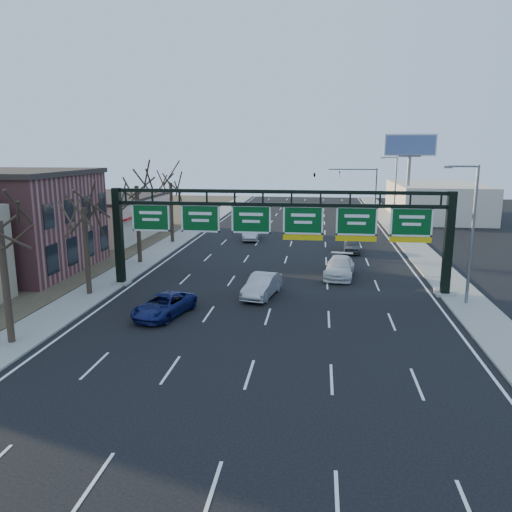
# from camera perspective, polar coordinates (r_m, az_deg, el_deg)

# --- Properties ---
(ground) EXTENTS (160.00, 160.00, 0.00)m
(ground) POSITION_cam_1_polar(r_m,az_deg,el_deg) (28.60, 0.94, -8.22)
(ground) COLOR black
(ground) RESTS_ON ground
(sidewalk_left) EXTENTS (3.00, 120.00, 0.12)m
(sidewalk_left) POSITION_cam_1_polar(r_m,az_deg,el_deg) (50.22, -11.14, 0.54)
(sidewalk_left) COLOR gray
(sidewalk_left) RESTS_ON ground
(sidewalk_right) EXTENTS (3.00, 120.00, 0.12)m
(sidewalk_right) POSITION_cam_1_polar(r_m,az_deg,el_deg) (48.70, 18.80, -0.25)
(sidewalk_right) COLOR gray
(sidewalk_right) RESTS_ON ground
(dirt_strip_left) EXTENTS (21.00, 120.00, 0.06)m
(dirt_strip_left) POSITION_cam_1_polar(r_m,az_deg,el_deg) (55.28, -23.23, 0.79)
(dirt_strip_left) COLOR #473D2B
(dirt_strip_left) RESTS_ON ground
(lane_markings) EXTENTS (21.60, 120.00, 0.01)m
(lane_markings) POSITION_cam_1_polar(r_m,az_deg,el_deg) (47.79, 3.60, 0.09)
(lane_markings) COLOR white
(lane_markings) RESTS_ON ground
(sign_gantry) EXTENTS (24.60, 1.20, 7.20)m
(sign_gantry) POSITION_cam_1_polar(r_m,az_deg,el_deg) (35.17, 2.67, 3.42)
(sign_gantry) COLOR black
(sign_gantry) RESTS_ON ground
(brick_block) EXTENTS (10.40, 12.40, 8.30)m
(brick_block) POSITION_cam_1_polar(r_m,az_deg,el_deg) (45.26, -25.53, 3.60)
(brick_block) COLOR #904E4F
(brick_block) RESTS_ON ground
(cream_strip) EXTENTS (10.90, 18.40, 4.70)m
(cream_strip) POSITION_cam_1_polar(r_m,az_deg,el_deg) (61.25, -16.33, 4.52)
(cream_strip) COLOR beige
(cream_strip) RESTS_ON ground
(building_right_distant) EXTENTS (12.00, 20.00, 5.00)m
(building_right_distant) POSITION_cam_1_polar(r_m,az_deg,el_deg) (78.88, 19.85, 5.98)
(building_right_distant) COLOR beige
(building_right_distant) RESTS_ON ground
(tree_gantry) EXTENTS (3.60, 3.60, 8.48)m
(tree_gantry) POSITION_cam_1_polar(r_m,az_deg,el_deg) (35.47, -19.24, 6.88)
(tree_gantry) COLOR #30231B
(tree_gantry) RESTS_ON sidewalk_left
(tree_mid) EXTENTS (3.60, 3.60, 9.24)m
(tree_mid) POSITION_cam_1_polar(r_m,az_deg,el_deg) (44.58, -13.58, 9.10)
(tree_mid) COLOR #30231B
(tree_mid) RESTS_ON sidewalk_left
(tree_far) EXTENTS (3.60, 3.60, 8.86)m
(tree_far) POSITION_cam_1_polar(r_m,az_deg,el_deg) (54.06, -9.78, 9.34)
(tree_far) COLOR #30231B
(tree_far) RESTS_ON sidewalk_left
(streetlight_near) EXTENTS (2.15, 0.22, 9.00)m
(streetlight_near) POSITION_cam_1_polar(r_m,az_deg,el_deg) (34.36, 23.33, 3.00)
(streetlight_near) COLOR slate
(streetlight_near) RESTS_ON sidewalk_right
(streetlight_far) EXTENTS (2.15, 0.22, 9.00)m
(streetlight_far) POSITION_cam_1_polar(r_m,az_deg,el_deg) (67.51, 15.52, 7.55)
(streetlight_far) COLOR slate
(streetlight_far) RESTS_ON sidewalk_right
(billboard_right) EXTENTS (7.00, 0.50, 12.00)m
(billboard_right) POSITION_cam_1_polar(r_m,az_deg,el_deg) (72.65, 17.16, 10.89)
(billboard_right) COLOR slate
(billboard_right) RESTS_ON ground
(traffic_signal_mast) EXTENTS (10.16, 0.54, 7.00)m
(traffic_signal_mast) POSITION_cam_1_polar(r_m,az_deg,el_deg) (81.82, 9.31, 8.84)
(traffic_signal_mast) COLOR black
(traffic_signal_mast) RESTS_ON ground
(car_blue_suv) EXTENTS (3.39, 5.24, 1.34)m
(car_blue_suv) POSITION_cam_1_polar(r_m,az_deg,el_deg) (30.90, -10.46, -5.54)
(car_blue_suv) COLOR navy
(car_blue_suv) RESTS_ON ground
(car_silver_sedan) EXTENTS (2.52, 4.90, 1.54)m
(car_silver_sedan) POSITION_cam_1_polar(r_m,az_deg,el_deg) (34.30, 0.70, -3.39)
(car_silver_sedan) COLOR #A3A3A8
(car_silver_sedan) RESTS_ON ground
(car_white_wagon) EXTENTS (2.75, 5.54, 1.55)m
(car_white_wagon) POSITION_cam_1_polar(r_m,az_deg,el_deg) (40.07, 9.52, -1.28)
(car_white_wagon) COLOR silver
(car_white_wagon) RESTS_ON ground
(car_grey_far) EXTENTS (1.85, 4.16, 1.39)m
(car_grey_far) POSITION_cam_1_polar(r_m,az_deg,el_deg) (49.83, 10.89, 1.20)
(car_grey_far) COLOR #46474B
(car_grey_far) RESTS_ON ground
(car_silver_distant) EXTENTS (2.01, 4.94, 1.59)m
(car_silver_distant) POSITION_cam_1_polar(r_m,az_deg,el_deg) (55.88, -0.54, 2.70)
(car_silver_distant) COLOR #AFAFB4
(car_silver_distant) RESTS_ON ground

